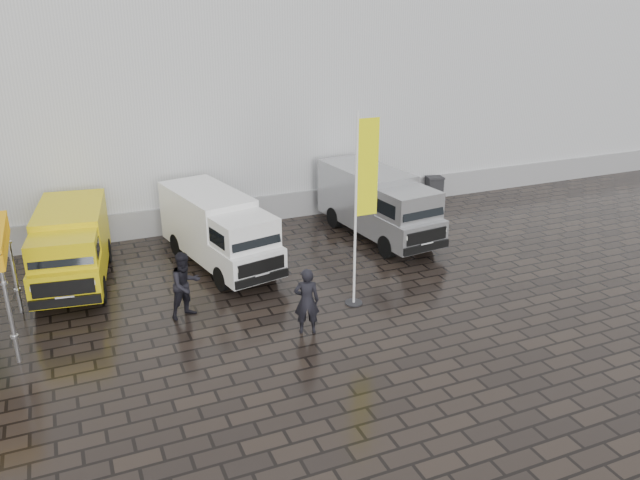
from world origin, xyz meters
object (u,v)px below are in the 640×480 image
object	(u,v)px
van_silver	(378,205)
person_front	(307,301)
van_yellow	(72,249)
flagpole	(362,199)
person_tent	(186,285)
wheelie_bin	(434,189)
van_white	(219,232)

from	to	relation	value
van_silver	person_front	distance (m)	7.36
van_yellow	person_front	xyz separation A→B (m)	(5.34, -5.52, -0.22)
flagpole	person_front	world-z (taller)	flagpole
van_yellow	van_silver	bearing A→B (deg)	7.64
flagpole	person_tent	xyz separation A→B (m)	(-4.68, 1.10, -2.15)
van_yellow	person_tent	world-z (taller)	van_yellow
flagpole	wheelie_bin	world-z (taller)	flagpole
wheelie_bin	person_tent	xyz separation A→B (m)	(-11.76, -6.12, 0.37)
person_tent	van_silver	bearing A→B (deg)	1.66
van_yellow	person_tent	size ratio (longest dim) A/B	2.61
van_white	person_front	world-z (taller)	van_white
van_silver	flagpole	bearing A→B (deg)	-129.71
van_yellow	van_silver	world-z (taller)	van_silver
person_front	flagpole	bearing A→B (deg)	-135.69
flagpole	van_yellow	bearing A→B (deg)	148.38
van_silver	flagpole	distance (m)	5.66
van_yellow	wheelie_bin	xyz separation A→B (m)	(14.44, 2.69, -0.56)
wheelie_bin	person_front	size ratio (longest dim) A/B	0.62
person_front	van_silver	bearing A→B (deg)	-114.06
van_yellow	wheelie_bin	distance (m)	14.70
van_yellow	van_white	world-z (taller)	van_white
flagpole	person_front	bearing A→B (deg)	-153.81
person_tent	van_yellow	bearing A→B (deg)	105.77
van_white	person_tent	distance (m)	3.51
van_silver	person_front	size ratio (longest dim) A/B	3.08
wheelie_bin	person_tent	bearing A→B (deg)	-139.10
flagpole	van_silver	bearing A→B (deg)	56.77
van_yellow	person_tent	bearing A→B (deg)	-44.00
van_yellow	wheelie_bin	world-z (taller)	van_yellow
flagpole	wheelie_bin	size ratio (longest dim) A/B	4.92
van_white	wheelie_bin	xyz separation A→B (m)	(10.05, 3.06, -0.60)
van_white	flagpole	bearing A→B (deg)	-66.36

